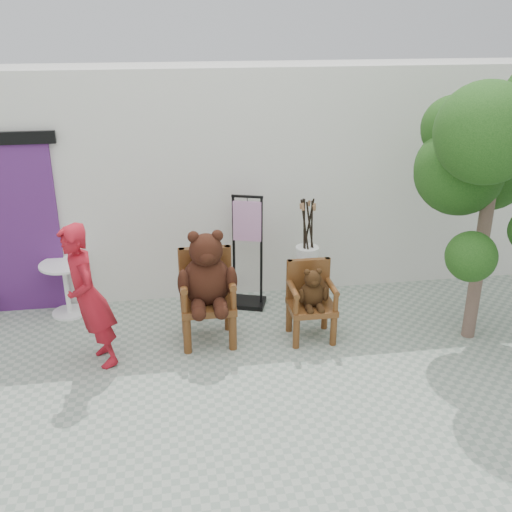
# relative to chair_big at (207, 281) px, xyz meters

# --- Properties ---
(ground_plane) EXTENTS (60.00, 60.00, 0.00)m
(ground_plane) POSITION_rel_chair_big_xyz_m (0.64, -1.40, -0.78)
(ground_plane) COLOR gray
(ground_plane) RESTS_ON ground
(back_wall) EXTENTS (9.00, 1.00, 3.00)m
(back_wall) POSITION_rel_chair_big_xyz_m (0.64, 1.70, 0.72)
(back_wall) COLOR silver
(back_wall) RESTS_ON ground
(doorway) EXTENTS (1.40, 0.11, 2.33)m
(doorway) POSITION_rel_chair_big_xyz_m (-2.36, 1.18, 0.39)
(doorway) COLOR #502062
(doorway) RESTS_ON ground
(chair_big) EXTENTS (0.68, 0.73, 1.39)m
(chair_big) POSITION_rel_chair_big_xyz_m (0.00, 0.00, 0.00)
(chair_big) COLOR #4C2910
(chair_big) RESTS_ON ground
(chair_small) EXTENTS (0.53, 0.49, 0.93)m
(chair_small) POSITION_rel_chair_big_xyz_m (1.21, -0.09, -0.23)
(chair_small) COLOR #4C2910
(chair_small) RESTS_ON ground
(person) EXTENTS (0.58, 0.70, 1.65)m
(person) POSITION_rel_chair_big_xyz_m (-1.28, -0.32, 0.05)
(person) COLOR maroon
(person) RESTS_ON ground
(cafe_table) EXTENTS (0.60, 0.60, 0.70)m
(cafe_table) POSITION_rel_chair_big_xyz_m (-1.73, 0.95, -0.34)
(cafe_table) COLOR white
(cafe_table) RESTS_ON ground
(display_stand) EXTENTS (0.54, 0.47, 1.51)m
(display_stand) POSITION_rel_chair_big_xyz_m (0.59, 0.84, -0.19)
(display_stand) COLOR black
(display_stand) RESTS_ON ground
(stool_bucket) EXTENTS (0.32, 0.32, 1.46)m
(stool_bucket) POSITION_rel_chair_big_xyz_m (1.35, 0.74, -0.14)
(stool_bucket) COLOR white
(stool_bucket) RESTS_ON ground
(tree) EXTENTS (1.87, 1.74, 3.21)m
(tree) POSITION_rel_chair_big_xyz_m (3.14, -0.33, 1.52)
(tree) COLOR #4F392F
(tree) RESTS_ON ground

